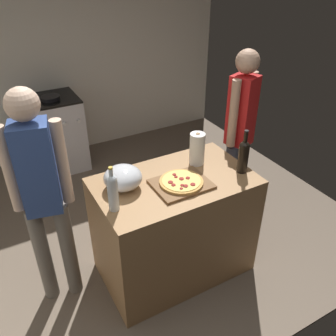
% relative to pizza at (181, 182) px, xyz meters
% --- Properties ---
extents(ground_plane, '(4.44, 3.77, 0.02)m').
position_rel_pizza_xyz_m(ground_plane, '(-0.22, 0.99, -0.94)').
color(ground_plane, '#6B5B4C').
extents(kitchen_wall_rear, '(4.44, 0.10, 2.60)m').
position_rel_pizza_xyz_m(kitchen_wall_rear, '(-0.22, 2.62, 0.37)').
color(kitchen_wall_rear, silver).
rests_on(kitchen_wall_rear, ground_plane).
extents(counter, '(1.18, 0.71, 0.90)m').
position_rel_pizza_xyz_m(counter, '(-0.01, 0.08, -0.48)').
color(counter, '#9E7247').
rests_on(counter, ground_plane).
extents(cutting_board, '(0.40, 0.32, 0.02)m').
position_rel_pizza_xyz_m(cutting_board, '(0.00, 0.00, -0.02)').
color(cutting_board, brown).
rests_on(cutting_board, counter).
extents(pizza, '(0.32, 0.32, 0.03)m').
position_rel_pizza_xyz_m(pizza, '(0.00, 0.00, 0.00)').
color(pizza, tan).
rests_on(pizza, cutting_board).
extents(mixing_bowl, '(0.27, 0.27, 0.17)m').
position_rel_pizza_xyz_m(mixing_bowl, '(-0.37, 0.17, 0.05)').
color(mixing_bowl, '#B2B2B7').
rests_on(mixing_bowl, counter).
extents(paper_towel_roll, '(0.12, 0.12, 0.26)m').
position_rel_pizza_xyz_m(paper_towel_roll, '(0.26, 0.21, 0.10)').
color(paper_towel_roll, white).
rests_on(paper_towel_roll, counter).
extents(wine_bottle_dark, '(0.08, 0.08, 0.34)m').
position_rel_pizza_xyz_m(wine_bottle_dark, '(0.50, -0.06, 0.11)').
color(wine_bottle_dark, black).
rests_on(wine_bottle_dark, counter).
extents(wine_bottle_amber, '(0.07, 0.07, 0.32)m').
position_rel_pizza_xyz_m(wine_bottle_amber, '(-0.52, -0.02, 0.11)').
color(wine_bottle_amber, silver).
rests_on(wine_bottle_amber, counter).
extents(stove, '(0.65, 0.59, 0.93)m').
position_rel_pizza_xyz_m(stove, '(-0.43, 2.22, -0.48)').
color(stove, '#B7B7BC').
rests_on(stove, ground_plane).
extents(person_in_stripes, '(0.39, 0.25, 1.69)m').
position_rel_pizza_xyz_m(person_in_stripes, '(-0.90, 0.28, 0.06)').
color(person_in_stripes, slate).
rests_on(person_in_stripes, ground_plane).
extents(person_in_red, '(0.34, 0.26, 1.67)m').
position_rel_pizza_xyz_m(person_in_red, '(0.86, 0.42, 0.03)').
color(person_in_red, '#383D4C').
rests_on(person_in_red, ground_plane).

